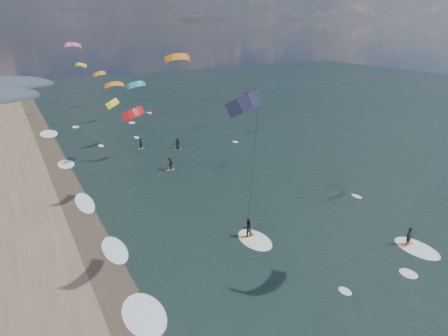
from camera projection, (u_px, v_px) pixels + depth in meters
ground at (321, 311)px, 26.48m from camera, size 260.00×260.00×0.00m
wet_sand_strip at (114, 287)px, 28.88m from camera, size 3.00×240.00×0.00m
kitesurfer_near_b at (256, 149)px, 27.13m from camera, size 7.23×9.26×15.64m
far_kitesurfers at (167, 153)px, 55.23m from camera, size 6.09×11.75×1.84m
bg_kite_field at (112, 74)px, 64.95m from camera, size 12.20×63.54×8.33m
shoreline_surf at (113, 252)px, 33.26m from camera, size 2.40×79.40×0.11m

